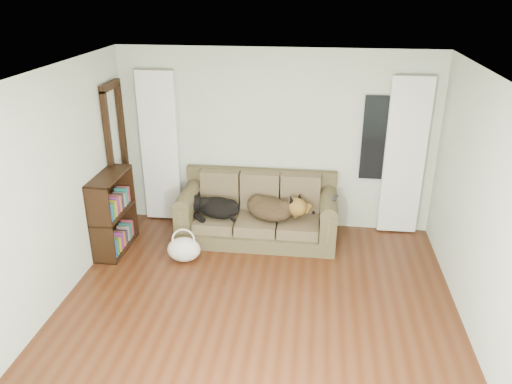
# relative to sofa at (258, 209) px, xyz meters

# --- Properties ---
(floor) EXTENTS (5.00, 5.00, 0.00)m
(floor) POSITION_rel_sofa_xyz_m (0.20, -1.97, -0.45)
(floor) COLOR #3E1B0C
(floor) RESTS_ON ground
(ceiling) EXTENTS (5.00, 5.00, 0.00)m
(ceiling) POSITION_rel_sofa_xyz_m (0.20, -1.97, 2.15)
(ceiling) COLOR white
(ceiling) RESTS_ON ground
(wall_back) EXTENTS (4.50, 0.04, 2.60)m
(wall_back) POSITION_rel_sofa_xyz_m (0.20, 0.53, 0.85)
(wall_back) COLOR beige
(wall_back) RESTS_ON ground
(wall_left) EXTENTS (0.04, 5.00, 2.60)m
(wall_left) POSITION_rel_sofa_xyz_m (-2.05, -1.97, 0.85)
(wall_left) COLOR beige
(wall_left) RESTS_ON ground
(wall_right) EXTENTS (0.04, 5.00, 2.60)m
(wall_right) POSITION_rel_sofa_xyz_m (2.45, -1.97, 0.85)
(wall_right) COLOR beige
(wall_right) RESTS_ON ground
(curtain_left) EXTENTS (0.55, 0.08, 2.25)m
(curtain_left) POSITION_rel_sofa_xyz_m (-1.50, 0.45, 0.70)
(curtain_left) COLOR white
(curtain_left) RESTS_ON ground
(curtain_right) EXTENTS (0.55, 0.08, 2.25)m
(curtain_right) POSITION_rel_sofa_xyz_m (2.00, 0.45, 0.70)
(curtain_right) COLOR white
(curtain_right) RESTS_ON ground
(window_pane) EXTENTS (0.50, 0.03, 1.20)m
(window_pane) POSITION_rel_sofa_xyz_m (1.65, 0.50, 0.95)
(window_pane) COLOR black
(window_pane) RESTS_ON wall_back
(door_casing) EXTENTS (0.07, 0.60, 2.10)m
(door_casing) POSITION_rel_sofa_xyz_m (-2.00, 0.07, 0.60)
(door_casing) COLOR black
(door_casing) RESTS_ON ground
(sofa) EXTENTS (2.19, 0.94, 0.89)m
(sofa) POSITION_rel_sofa_xyz_m (0.00, 0.00, 0.00)
(sofa) COLOR #373321
(sofa) RESTS_ON floor
(dog_black_lab) EXTENTS (0.75, 0.63, 0.27)m
(dog_black_lab) POSITION_rel_sofa_xyz_m (-0.58, -0.08, 0.03)
(dog_black_lab) COLOR black
(dog_black_lab) RESTS_ON sofa
(dog_shepherd) EXTENTS (0.89, 0.82, 0.32)m
(dog_shepherd) POSITION_rel_sofa_xyz_m (0.22, -0.05, 0.04)
(dog_shepherd) COLOR black
(dog_shepherd) RESTS_ON sofa
(tv_remote) EXTENTS (0.08, 0.17, 0.02)m
(tv_remote) POSITION_rel_sofa_xyz_m (1.06, -0.10, 0.28)
(tv_remote) COLOR black
(tv_remote) RESTS_ON sofa
(tote_bag) EXTENTS (0.50, 0.42, 0.32)m
(tote_bag) POSITION_rel_sofa_xyz_m (-0.89, -0.74, -0.29)
(tote_bag) COLOR beige
(tote_bag) RESTS_ON floor
(bookshelf) EXTENTS (0.33, 0.87, 1.09)m
(bookshelf) POSITION_rel_sofa_xyz_m (-1.89, -0.55, 0.05)
(bookshelf) COLOR black
(bookshelf) RESTS_ON floor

